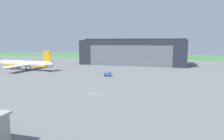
# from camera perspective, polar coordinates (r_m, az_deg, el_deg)

# --- Properties ---
(ground_plane) EXTENTS (440.00, 440.00, 0.00)m
(ground_plane) POSITION_cam_1_polar(r_m,az_deg,el_deg) (75.71, -5.40, -6.51)
(ground_plane) COLOR slate
(grass_field_strip) EXTENTS (440.00, 56.00, 0.08)m
(grass_field_strip) POSITION_cam_1_polar(r_m,az_deg,el_deg) (249.43, 9.31, 3.66)
(grass_field_strip) COLOR #357F32
(grass_field_strip) RESTS_ON ground_plane
(maintenance_hangar) EXTENTS (81.11, 31.33, 20.53)m
(maintenance_hangar) POSITION_cam_1_polar(r_m,az_deg,el_deg) (169.46, 5.83, 4.96)
(maintenance_hangar) COLOR #232833
(maintenance_hangar) RESTS_ON ground_plane
(airliner_far_left) EXTENTS (41.58, 34.33, 12.78)m
(airliner_far_left) POSITION_cam_1_polar(r_m,az_deg,el_deg) (145.17, -22.52, 1.58)
(airliner_far_left) COLOR silver
(airliner_far_left) RESTS_ON ground_plane
(fuel_bowser) EXTENTS (3.78, 2.14, 2.26)m
(fuel_bowser) POSITION_cam_1_polar(r_m,az_deg,el_deg) (111.15, -1.17, -1.13)
(fuel_bowser) COLOR #335693
(fuel_bowser) RESTS_ON ground_plane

